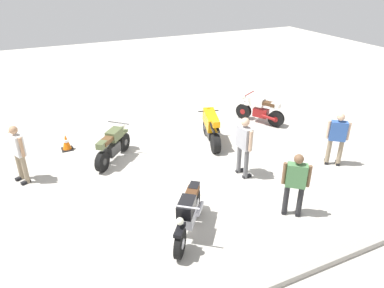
{
  "coord_description": "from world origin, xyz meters",
  "views": [
    {
      "loc": [
        3.58,
        8.49,
        5.49
      ],
      "look_at": [
        -0.44,
        -0.08,
        0.75
      ],
      "focal_mm": 34.17,
      "sensor_mm": 36.0,
      "label": 1
    }
  ],
  "objects": [
    {
      "name": "motorcycle_cream_vintage",
      "position": [
        -4.18,
        -2.03,
        0.49
      ],
      "size": [
        1.1,
        1.78,
        1.07
      ],
      "rotation": [
        0.0,
        0.0,
        5.22
      ],
      "color": "black",
      "rests_on": "ground"
    },
    {
      "name": "curb_edge",
      "position": [
        0.0,
        4.6,
        0.07
      ],
      "size": [
        14.0,
        0.3,
        0.15
      ],
      "primitive_type": "cube",
      "color": "#9C978F",
      "rests_on": "ground"
    },
    {
      "name": "ground_plane",
      "position": [
        0.0,
        0.0,
        0.0
      ],
      "size": [
        40.0,
        40.0,
        0.0
      ],
      "primitive_type": "plane",
      "color": "#B7B2A8"
    },
    {
      "name": "traffic_cone",
      "position": [
        2.78,
        -2.81,
        0.26
      ],
      "size": [
        0.36,
        0.36,
        0.53
      ],
      "color": "black",
      "rests_on": "ground"
    },
    {
      "name": "motorcycle_black_cruiser",
      "position": [
        0.9,
        2.58,
        0.52
      ],
      "size": [
        1.38,
        1.72,
        1.09
      ],
      "rotation": [
        0.0,
        0.0,
        0.91
      ],
      "color": "black",
      "rests_on": "ground"
    },
    {
      "name": "motorcycle_orange_sportbike",
      "position": [
        -1.69,
        -1.25,
        0.59
      ],
      "size": [
        0.83,
        1.93,
        1.14
      ],
      "rotation": [
        0.0,
        0.0,
        4.45
      ],
      "color": "black",
      "rests_on": "ground"
    },
    {
      "name": "person_in_white_shirt",
      "position": [
        4.13,
        -1.36,
        0.94
      ],
      "size": [
        0.46,
        0.62,
        1.66
      ],
      "rotation": [
        0.0,
        0.0,
        0.43
      ],
      "color": "gray",
      "rests_on": "ground"
    },
    {
      "name": "person_in_gray_shirt",
      "position": [
        -1.52,
        0.97,
        1.03
      ],
      "size": [
        0.32,
        0.68,
        1.77
      ],
      "rotation": [
        0.0,
        0.0,
        3.18
      ],
      "color": "#59595B",
      "rests_on": "ground"
    },
    {
      "name": "person_in_green_shirt",
      "position": [
        -1.62,
        3.04,
        0.93
      ],
      "size": [
        0.56,
        0.52,
        1.65
      ],
      "rotation": [
        0.0,
        0.0,
        4.03
      ],
      "color": "#262628",
      "rests_on": "ground"
    },
    {
      "name": "person_in_blue_shirt",
      "position": [
        -4.32,
        1.61,
        0.94
      ],
      "size": [
        0.56,
        0.52,
        1.66
      ],
      "rotation": [
        0.0,
        0.0,
        4.04
      ],
      "color": "gray",
      "rests_on": "ground"
    },
    {
      "name": "motorcycle_olive_vintage",
      "position": [
        1.58,
        -1.45,
        0.49
      ],
      "size": [
        1.43,
        1.55,
        1.07
      ],
      "rotation": [
        0.0,
        0.0,
        3.97
      ],
      "color": "black",
      "rests_on": "ground"
    }
  ]
}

